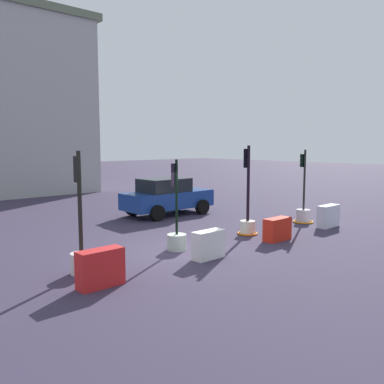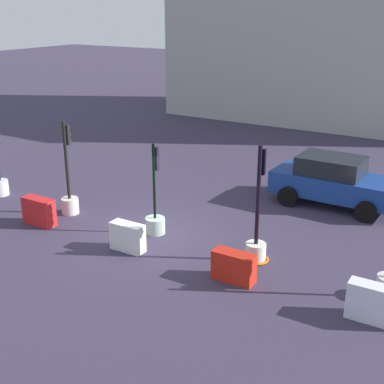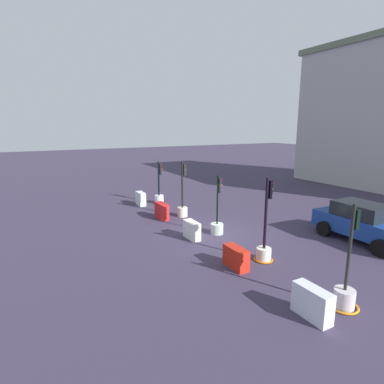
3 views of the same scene
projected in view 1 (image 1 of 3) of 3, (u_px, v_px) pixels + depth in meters
ground_plane at (179, 251)px, 13.43m from camera, size 120.00×120.00×0.00m
traffic_light_1 at (81, 249)px, 11.02m from camera, size 0.59×0.59×3.23m
traffic_light_2 at (177, 233)px, 13.50m from camera, size 0.63×0.63×2.91m
traffic_light_3 at (248, 217)px, 15.80m from camera, size 0.76×0.76×3.34m
traffic_light_4 at (303, 211)px, 18.18m from camera, size 0.87×0.87×3.15m
construction_barrier_1 at (100, 268)px, 10.03m from camera, size 1.13×0.44×0.91m
construction_barrier_2 at (208, 245)px, 12.49m from camera, size 1.04×0.42×0.84m
construction_barrier_3 at (277, 229)px, 14.84m from camera, size 1.13×0.45×0.80m
construction_barrier_4 at (328, 216)px, 17.22m from camera, size 1.14×0.42×0.90m
car_blue_estate at (167, 196)px, 20.06m from camera, size 4.44×2.26×1.77m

